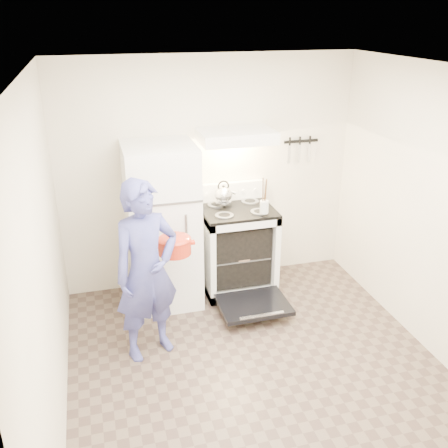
% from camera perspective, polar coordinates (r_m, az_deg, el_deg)
% --- Properties ---
extents(floor, '(3.60, 3.60, 0.00)m').
position_cam_1_polar(floor, '(4.48, 4.18, -16.76)').
color(floor, brown).
rests_on(floor, ground).
extents(back_wall, '(3.20, 0.02, 2.50)m').
position_cam_1_polar(back_wall, '(5.42, -1.74, 5.71)').
color(back_wall, '#ECE2C7').
rests_on(back_wall, ground).
extents(refrigerator, '(0.70, 0.70, 1.70)m').
position_cam_1_polar(refrigerator, '(5.13, -7.05, -0.25)').
color(refrigerator, white).
rests_on(refrigerator, floor).
extents(stove_body, '(0.76, 0.65, 0.92)m').
position_cam_1_polar(stove_body, '(5.48, 1.51, -3.01)').
color(stove_body, white).
rests_on(stove_body, floor).
extents(cooktop, '(0.76, 0.65, 0.03)m').
position_cam_1_polar(cooktop, '(5.28, 1.57, 1.62)').
color(cooktop, black).
rests_on(cooktop, stove_body).
extents(backsplash, '(0.76, 0.07, 0.20)m').
position_cam_1_polar(backsplash, '(5.50, 0.72, 3.79)').
color(backsplash, white).
rests_on(backsplash, cooktop).
extents(oven_door, '(0.70, 0.54, 0.04)m').
position_cam_1_polar(oven_door, '(5.14, 3.41, -9.18)').
color(oven_door, black).
rests_on(oven_door, floor).
extents(oven_rack, '(0.60, 0.52, 0.01)m').
position_cam_1_polar(oven_rack, '(5.48, 1.51, -3.19)').
color(oven_rack, slate).
rests_on(oven_rack, stove_body).
extents(range_hood, '(0.76, 0.50, 0.12)m').
position_cam_1_polar(range_hood, '(5.12, 1.42, 10.02)').
color(range_hood, white).
rests_on(range_hood, back_wall).
extents(knife_strip, '(0.40, 0.02, 0.03)m').
position_cam_1_polar(knife_strip, '(5.65, 8.80, 9.35)').
color(knife_strip, black).
rests_on(knife_strip, back_wall).
extents(pizza_stone, '(0.34, 0.34, 0.02)m').
position_cam_1_polar(pizza_stone, '(5.40, 1.84, -3.47)').
color(pizza_stone, '#987359').
rests_on(pizza_stone, oven_rack).
extents(tea_kettle, '(0.23, 0.19, 0.28)m').
position_cam_1_polar(tea_kettle, '(5.30, -0.07, 3.51)').
color(tea_kettle, silver).
rests_on(tea_kettle, cooktop).
extents(utensil_jar, '(0.10, 0.10, 0.13)m').
position_cam_1_polar(utensil_jar, '(5.07, 4.62, 1.96)').
color(utensil_jar, silver).
rests_on(utensil_jar, cooktop).
extents(person, '(0.70, 0.58, 1.65)m').
position_cam_1_polar(person, '(4.34, -8.83, -5.37)').
color(person, navy).
rests_on(person, floor).
extents(dutch_oven, '(0.37, 0.30, 0.24)m').
position_cam_1_polar(dutch_oven, '(4.52, -5.67, -2.55)').
color(dutch_oven, red).
rests_on(dutch_oven, person).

